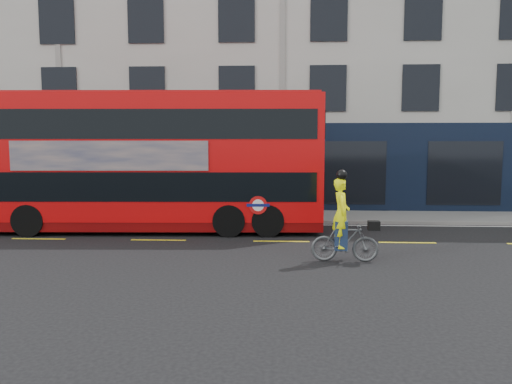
{
  "coord_description": "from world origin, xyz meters",
  "views": [
    {
      "loc": [
        -0.0,
        -14.29,
        3.23
      ],
      "look_at": [
        -0.87,
        2.47,
        1.49
      ],
      "focal_mm": 35.0,
      "sensor_mm": 36.0,
      "label": 1
    }
  ],
  "objects": [
    {
      "name": "kerb",
      "position": [
        0.0,
        5.0,
        0.07
      ],
      "size": [
        60.0,
        0.12,
        0.13
      ],
      "primitive_type": "cube",
      "color": "slate",
      "rests_on": "ground"
    },
    {
      "name": "ground",
      "position": [
        0.0,
        0.0,
        0.0
      ],
      "size": [
        120.0,
        120.0,
        0.0
      ],
      "primitive_type": "plane",
      "color": "black",
      "rests_on": "ground"
    },
    {
      "name": "cyclist",
      "position": [
        1.66,
        -1.09,
        0.84
      ],
      "size": [
        1.81,
        0.69,
        2.47
      ],
      "rotation": [
        0.0,
        0.0,
        -0.04
      ],
      "color": "#4E5153",
      "rests_on": "ground"
    },
    {
      "name": "road_edge_line",
      "position": [
        0.0,
        4.7,
        0.0
      ],
      "size": [
        58.0,
        0.1,
        0.01
      ],
      "primitive_type": "cube",
      "color": "silver",
      "rests_on": "ground"
    },
    {
      "name": "bus",
      "position": [
        -4.61,
        3.32,
        2.5
      ],
      "size": [
        12.19,
        3.26,
        4.87
      ],
      "rotation": [
        0.0,
        0.0,
        0.04
      ],
      "color": "red",
      "rests_on": "ground"
    },
    {
      "name": "building_terrace",
      "position": [
        0.0,
        12.94,
        7.49
      ],
      "size": [
        50.0,
        10.07,
        15.0
      ],
      "color": "#BAB7AF",
      "rests_on": "ground"
    },
    {
      "name": "lane_dashes",
      "position": [
        0.0,
        1.5,
        0.0
      ],
      "size": [
        58.0,
        0.12,
        0.01
      ],
      "primitive_type": null,
      "color": "yellow",
      "rests_on": "ground"
    },
    {
      "name": "pavement",
      "position": [
        0.0,
        6.5,
        0.06
      ],
      "size": [
        60.0,
        3.0,
        0.12
      ],
      "primitive_type": "cube",
      "color": "slate",
      "rests_on": "ground"
    }
  ]
}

